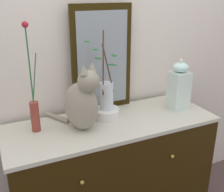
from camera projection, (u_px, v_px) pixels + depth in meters
The scene contains 8 objects.
wall_back at pixel (92, 49), 1.94m from camera, with size 4.40×0.08×2.60m, color silver.
sideboard at pixel (112, 177), 1.97m from camera, with size 1.38×0.53×0.88m.
mirror_leaning at pixel (102, 59), 1.90m from camera, with size 0.43×0.03×0.73m.
cat_sitting at pixel (82, 102), 1.66m from camera, with size 0.30×0.42×0.43m.
vase_slim_green at pixel (34, 108), 1.65m from camera, with size 0.07×0.05×0.65m.
bowl_porcelain at pixel (107, 113), 1.86m from camera, with size 0.18×0.18×0.06m, color white.
vase_glass_clear at pixel (106, 93), 1.81m from camera, with size 0.18×0.21×0.51m.
jar_lidded_porcelain at pixel (179, 87), 1.97m from camera, with size 0.12×0.12×0.36m.
Camera 1 is at (-0.69, -1.48, 1.69)m, focal length 44.54 mm.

